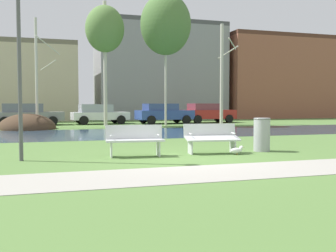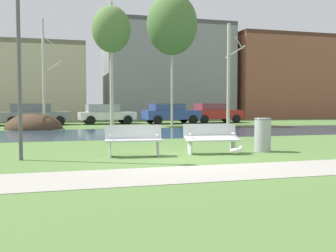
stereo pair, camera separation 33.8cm
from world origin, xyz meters
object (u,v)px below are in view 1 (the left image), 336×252
bench_left (135,139)px  bench_right (211,137)px  seagull (237,150)px  parked_sedan_second_grey (27,114)px  parked_hatch_third_white (99,114)px  parked_wagon_fourth_blue (164,113)px  trash_bin (262,134)px  parked_suv_fifth_red (207,113)px  streetlamp (18,21)px

bench_left → bench_right: same height
seagull → parked_sedan_second_grey: size_ratio=0.09×
parked_hatch_third_white → bench_right: bearing=-86.3°
bench_right → parked_wagon_fourth_blue: (3.57, 17.23, 0.32)m
trash_bin → parked_suv_fifth_red: 18.40m
trash_bin → bench_left: bearing=-179.8°
seagull → parked_suv_fifth_red: 19.27m
trash_bin → seagull: size_ratio=2.41×
trash_bin → parked_suv_fifth_red: bearing=72.5°
streetlamp → bench_left: bearing=-0.3°
trash_bin → parked_hatch_third_white: (-2.84, 18.03, 0.23)m
parked_suv_fifth_red → streetlamp: bearing=-125.5°
bench_right → parked_sedan_second_grey: bearing=109.0°
parked_sedan_second_grey → parked_hatch_third_white: parked_sedan_second_grey is taller
bench_right → streetlamp: streetlamp is taller
trash_bin → parked_wagon_fourth_blue: parked_wagon_fourth_blue is taller
bench_left → parked_wagon_fourth_blue: 18.20m
seagull → parked_hatch_third_white: parked_hatch_third_white is taller
streetlamp → parked_suv_fifth_red: (12.51, 17.54, -2.75)m
bench_right → trash_bin: size_ratio=1.60×
parked_wagon_fourth_blue → parked_suv_fifth_red: bearing=5.2°
streetlamp → parked_suv_fifth_red: size_ratio=1.25×
bench_left → parked_sedan_second_grey: size_ratio=0.35×
seagull → streetlamp: size_ratio=0.08×
parked_hatch_third_white → parked_wagon_fourth_blue: size_ratio=0.97×
parked_sedan_second_grey → bench_left: bearing=-78.0°
parked_wagon_fourth_blue → streetlamp: bearing=-117.2°
streetlamp → bench_right: bearing=-0.2°
parked_wagon_fourth_blue → parked_suv_fifth_red: 3.68m
streetlamp → parked_wagon_fourth_blue: streetlamp is taller
parked_hatch_third_white → parked_suv_fifth_red: bearing=-3.3°
bench_left → parked_suv_fifth_red: (9.54, 17.56, 0.32)m
parked_sedan_second_grey → parked_hatch_third_white: 4.94m
bench_right → streetlamp: 6.11m
parked_sedan_second_grey → trash_bin: bearing=-66.3°
seagull → parked_suv_fifth_red: bearing=69.8°
bench_right → trash_bin: 1.69m
trash_bin → streetlamp: bearing=180.0°
trash_bin → parked_sedan_second_grey: bearing=113.7°
streetlamp → parked_suv_fifth_red: 21.72m
seagull → streetlamp: bearing=174.8°
parked_hatch_third_white → parked_wagon_fourth_blue: (4.72, -0.82, 0.03)m
bench_left → parked_hatch_third_white: 18.08m
bench_right → parked_hatch_third_white: 18.08m
trash_bin → parked_hatch_third_white: bearing=99.0°
streetlamp → parked_sedan_second_grey: size_ratio=1.12×
bench_right → trash_bin: (1.69, 0.02, 0.06)m
bench_left → trash_bin: 4.00m
parked_suv_fifth_red → seagull: bearing=-110.2°
parked_sedan_second_grey → parked_suv_fifth_red: bearing=-0.7°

